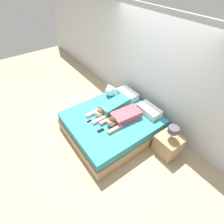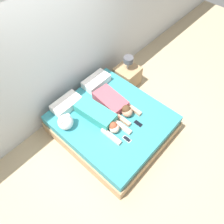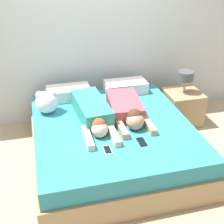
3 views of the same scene
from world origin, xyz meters
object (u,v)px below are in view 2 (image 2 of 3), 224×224
Objects in this scene: cell_phone_right at (138,123)px; person_left at (99,116)px; pillow_head_left at (67,104)px; person_right at (115,103)px; nightstand at (127,75)px; cell_phone_left at (127,139)px; pillow_head_right at (96,81)px; bed at (112,124)px; plush_toy at (65,122)px.

person_left is at bearing 124.32° from cell_phone_right.
person_right reaches higher than pillow_head_left.
pillow_head_left is 0.73× the size of nightstand.
person_left is at bearing 178.05° from person_right.
cell_phone_left is 1.81m from nightstand.
person_right is at bearing 88.64° from cell_phone_right.
pillow_head_right is 0.51× the size of person_left.
plush_toy is at bearing 146.53° from bed.
pillow_head_left is at bearing 99.68° from cell_phone_left.
cell_phone_left is (-0.58, -1.30, -0.07)m from pillow_head_right.
pillow_head_left is (-0.40, 0.80, 0.33)m from bed.
person_left is 1.53m from nightstand.
cell_phone_right is at bearing -91.36° from person_right.
person_left reaches higher than pillow_head_left.
cell_phone_left is at bearing -140.73° from nightstand.
plush_toy is (-0.70, 0.46, 0.40)m from bed.
person_right is at bearing 57.75° from cell_phone_left.
pillow_head_right is at bearing 0.00° from pillow_head_left.
pillow_head_right is at bearing 75.09° from person_right.
pillow_head_right is (0.80, 0.00, 0.00)m from pillow_head_left.
bed is 1.36m from nightstand.
plush_toy reaches higher than cell_phone_right.
pillow_head_left is 0.69m from person_left.
bed is 12.63× the size of cell_phone_left.
pillow_head_right is 0.60× the size of person_right.
person_left is (0.20, -0.66, 0.02)m from pillow_head_left.
bed is at bearing -152.62° from nightstand.
person_left is 0.60m from plush_toy.
nightstand is at bearing 47.05° from cell_phone_right.
person_left reaches higher than bed.
person_left is 6.98× the size of cell_phone_right.
cell_phone_left is at bearing -171.93° from cell_phone_right.
cell_phone_left is (0.02, -0.64, -0.09)m from person_left.
nightstand is (1.91, 0.17, -0.38)m from plush_toy.
person_right reaches higher than pillow_head_right.
person_right is 0.75m from cell_phone_left.
plush_toy reaches higher than nightstand.
bed is at bearing -151.34° from person_right.
plush_toy is at bearing 146.90° from person_left.
plush_toy is 1.95m from nightstand.
person_right is at bearing -47.60° from pillow_head_left.
pillow_head_right is 0.89m from person_left.
person_left is 0.41m from person_right.
person_right is at bearing -152.91° from nightstand.
cell_phone_left is (-0.40, -0.63, -0.08)m from person_right.
cell_phone_right is 0.55× the size of plush_toy.
person_left reaches higher than pillow_head_right.
nightstand is (1.01, 1.08, -0.24)m from cell_phone_right.
pillow_head_left is at bearing 116.62° from bed.
cell_phone_left is 0.20× the size of nightstand.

